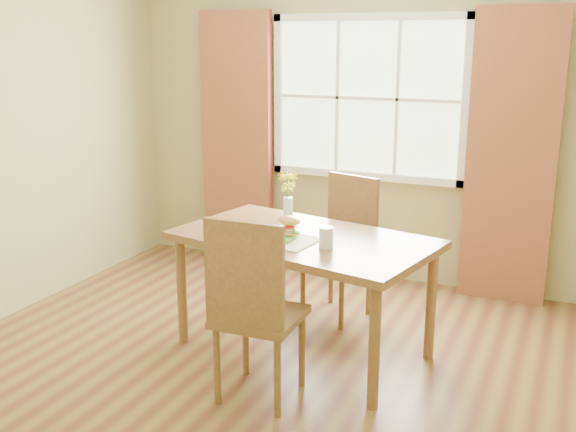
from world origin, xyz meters
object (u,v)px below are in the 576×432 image
(dining_table, at_px, (303,248))
(chair_near, at_px, (253,304))
(chair_far, at_px, (344,240))
(flower_vase, at_px, (288,192))
(croissant_sandwich, at_px, (289,226))
(water_glass, at_px, (326,238))

(dining_table, height_order, chair_near, chair_near)
(chair_near, distance_m, chair_far, 1.42)
(dining_table, relative_size, flower_vase, 5.22)
(chair_near, height_order, flower_vase, flower_vase)
(croissant_sandwich, distance_m, water_glass, 0.30)
(water_glass, bearing_deg, flower_vase, 134.35)
(dining_table, height_order, croissant_sandwich, croissant_sandwich)
(chair_near, height_order, water_glass, chair_near)
(dining_table, height_order, water_glass, water_glass)
(croissant_sandwich, relative_size, flower_vase, 0.58)
(croissant_sandwich, bearing_deg, flower_vase, 131.68)
(chair_far, bearing_deg, chair_near, -74.95)
(chair_far, bearing_deg, flower_vase, -106.16)
(dining_table, distance_m, chair_near, 0.72)
(chair_near, distance_m, croissant_sandwich, 0.69)
(water_glass, bearing_deg, chair_far, 102.33)
(chair_far, height_order, water_glass, chair_far)
(chair_near, height_order, croissant_sandwich, chair_near)
(chair_far, xyz_separation_m, water_glass, (0.19, -0.88, 0.28))
(dining_table, relative_size, croissant_sandwich, 8.95)
(water_glass, distance_m, flower_vase, 0.66)
(dining_table, relative_size, chair_near, 1.62)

